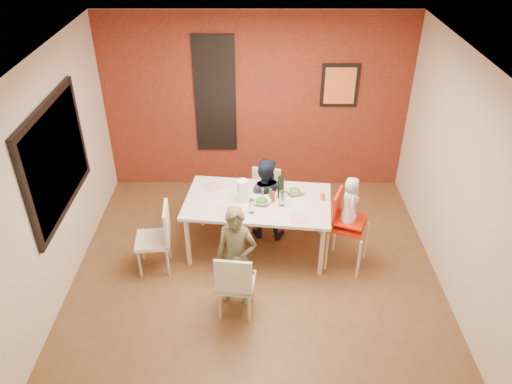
{
  "coord_description": "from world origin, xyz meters",
  "views": [
    {
      "loc": [
        0.01,
        -4.65,
        4.21
      ],
      "look_at": [
        0.0,
        0.3,
        1.05
      ],
      "focal_mm": 35.0,
      "sensor_mm": 36.0,
      "label": 1
    }
  ],
  "objects_px": {
    "chair_far": "(265,196)",
    "toddler": "(350,202)",
    "high_chair": "(345,223)",
    "child_near": "(236,257)",
    "chair_near": "(235,282)",
    "wine_bottle": "(281,188)",
    "child_far": "(264,198)",
    "dining_table": "(258,205)",
    "chair_left": "(159,235)",
    "paper_towel_roll": "(242,191)"
  },
  "relations": [
    {
      "from": "chair_far",
      "to": "toddler",
      "type": "bearing_deg",
      "value": -30.46
    },
    {
      "from": "child_far",
      "to": "paper_towel_roll",
      "type": "relative_size",
      "value": 3.91
    },
    {
      "from": "dining_table",
      "to": "child_near",
      "type": "height_order",
      "value": "child_near"
    },
    {
      "from": "dining_table",
      "to": "wine_bottle",
      "type": "relative_size",
      "value": 6.2
    },
    {
      "from": "dining_table",
      "to": "paper_towel_roll",
      "type": "height_order",
      "value": "paper_towel_roll"
    },
    {
      "from": "wine_bottle",
      "to": "chair_far",
      "type": "bearing_deg",
      "value": 110.86
    },
    {
      "from": "wine_bottle",
      "to": "high_chair",
      "type": "bearing_deg",
      "value": -24.3
    },
    {
      "from": "chair_far",
      "to": "child_near",
      "type": "bearing_deg",
      "value": -92.1
    },
    {
      "from": "paper_towel_roll",
      "to": "wine_bottle",
      "type": "bearing_deg",
      "value": 8.1
    },
    {
      "from": "chair_near",
      "to": "chair_left",
      "type": "height_order",
      "value": "chair_left"
    },
    {
      "from": "dining_table",
      "to": "chair_left",
      "type": "height_order",
      "value": "chair_left"
    },
    {
      "from": "chair_left",
      "to": "paper_towel_roll",
      "type": "xyz_separation_m",
      "value": [
        1.01,
        0.37,
        0.4
      ]
    },
    {
      "from": "high_chair",
      "to": "child_near",
      "type": "bearing_deg",
      "value": 138.79
    },
    {
      "from": "chair_far",
      "to": "toddler",
      "type": "relative_size",
      "value": 1.29
    },
    {
      "from": "chair_far",
      "to": "chair_left",
      "type": "relative_size",
      "value": 0.94
    },
    {
      "from": "high_chair",
      "to": "paper_towel_roll",
      "type": "xyz_separation_m",
      "value": [
        -1.26,
        0.28,
        0.28
      ]
    },
    {
      "from": "high_chair",
      "to": "paper_towel_roll",
      "type": "height_order",
      "value": "paper_towel_roll"
    },
    {
      "from": "chair_far",
      "to": "child_near",
      "type": "height_order",
      "value": "child_near"
    },
    {
      "from": "chair_far",
      "to": "toddler",
      "type": "xyz_separation_m",
      "value": [
        0.99,
        -0.86,
        0.47
      ]
    },
    {
      "from": "chair_near",
      "to": "dining_table",
      "type": "bearing_deg",
      "value": -95.4
    },
    {
      "from": "dining_table",
      "to": "chair_left",
      "type": "relative_size",
      "value": 2.14
    },
    {
      "from": "dining_table",
      "to": "toddler",
      "type": "distance_m",
      "value": 1.16
    },
    {
      "from": "child_near",
      "to": "paper_towel_roll",
      "type": "bearing_deg",
      "value": 98.2
    },
    {
      "from": "high_chair",
      "to": "paper_towel_roll",
      "type": "distance_m",
      "value": 1.32
    },
    {
      "from": "toddler",
      "to": "wine_bottle",
      "type": "bearing_deg",
      "value": 62.86
    },
    {
      "from": "child_far",
      "to": "paper_towel_roll",
      "type": "height_order",
      "value": "child_far"
    },
    {
      "from": "chair_left",
      "to": "high_chair",
      "type": "relative_size",
      "value": 0.87
    },
    {
      "from": "chair_far",
      "to": "wine_bottle",
      "type": "distance_m",
      "value": 0.69
    },
    {
      "from": "dining_table",
      "to": "paper_towel_roll",
      "type": "relative_size",
      "value": 6.44
    },
    {
      "from": "paper_towel_roll",
      "to": "chair_far",
      "type": "bearing_deg",
      "value": 62.45
    },
    {
      "from": "high_chair",
      "to": "chair_near",
      "type": "bearing_deg",
      "value": 146.28
    },
    {
      "from": "dining_table",
      "to": "paper_towel_roll",
      "type": "distance_m",
      "value": 0.29
    },
    {
      "from": "chair_far",
      "to": "child_near",
      "type": "xyz_separation_m",
      "value": [
        -0.34,
        -1.51,
        0.16
      ]
    },
    {
      "from": "dining_table",
      "to": "chair_near",
      "type": "bearing_deg",
      "value": -101.67
    },
    {
      "from": "high_chair",
      "to": "child_far",
      "type": "bearing_deg",
      "value": 80.02
    },
    {
      "from": "high_chair",
      "to": "toddler",
      "type": "relative_size",
      "value": 1.58
    },
    {
      "from": "dining_table",
      "to": "child_far",
      "type": "bearing_deg",
      "value": 74.66
    },
    {
      "from": "chair_left",
      "to": "child_near",
      "type": "distance_m",
      "value": 1.13
    },
    {
      "from": "chair_far",
      "to": "child_near",
      "type": "distance_m",
      "value": 1.55
    },
    {
      "from": "chair_left",
      "to": "high_chair",
      "type": "height_order",
      "value": "high_chair"
    },
    {
      "from": "child_near",
      "to": "child_far",
      "type": "xyz_separation_m",
      "value": [
        0.32,
        1.27,
        -0.05
      ]
    },
    {
      "from": "chair_near",
      "to": "wine_bottle",
      "type": "relative_size",
      "value": 2.79
    },
    {
      "from": "chair_left",
      "to": "child_far",
      "type": "bearing_deg",
      "value": 112.89
    },
    {
      "from": "chair_left",
      "to": "wine_bottle",
      "type": "xyz_separation_m",
      "value": [
        1.49,
        0.44,
        0.41
      ]
    },
    {
      "from": "chair_far",
      "to": "wine_bottle",
      "type": "height_order",
      "value": "wine_bottle"
    },
    {
      "from": "toddler",
      "to": "child_far",
      "type": "bearing_deg",
      "value": 55.57
    },
    {
      "from": "dining_table",
      "to": "child_near",
      "type": "bearing_deg",
      "value": -103.97
    },
    {
      "from": "dining_table",
      "to": "child_near",
      "type": "relative_size",
      "value": 1.51
    },
    {
      "from": "chair_near",
      "to": "child_far",
      "type": "bearing_deg",
      "value": -96.17
    },
    {
      "from": "child_near",
      "to": "child_far",
      "type": "height_order",
      "value": "child_near"
    }
  ]
}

